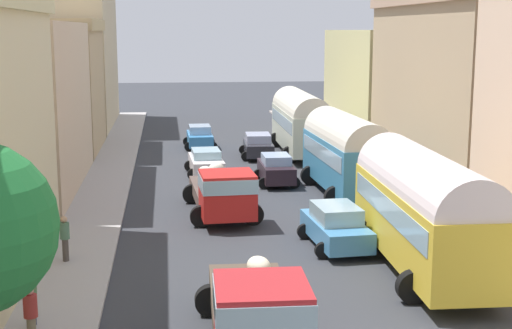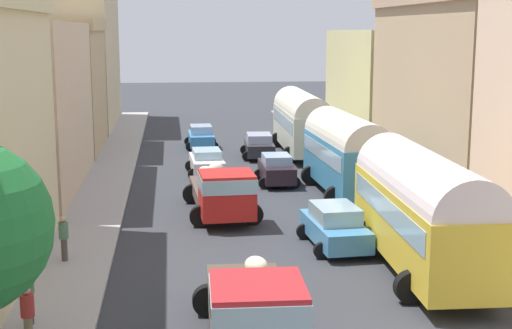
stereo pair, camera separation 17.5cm
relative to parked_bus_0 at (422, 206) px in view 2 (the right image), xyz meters
name	(u,v)px [view 2 (the right image)]	position (x,y,z in m)	size (l,w,h in m)	color
ground_plane	(249,190)	(-4.36, 13.26, -2.23)	(154.00, 154.00, 0.00)	#34363C
sidewalk_left	(104,192)	(-11.61, 13.26, -2.16)	(2.50, 70.00, 0.14)	#A9A3A2
sidewalk_right	(387,185)	(2.89, 13.26, -2.16)	(2.50, 70.00, 0.14)	#B1A39C
building_left_2	(32,107)	(-15.09, 14.62, 1.95)	(4.45, 13.51, 8.37)	#D0B392
building_left_3	(68,86)	(-14.95, 26.63, 2.12)	(4.59, 9.49, 8.65)	tan
building_left_4	(87,55)	(-15.07, 39.70, 3.72)	(4.42, 14.68, 11.91)	#CFB891
building_right_2	(457,91)	(6.50, 13.60, 2.66)	(5.21, 14.74, 9.74)	tan
building_right_3	(384,87)	(6.96, 28.15, 1.75)	(5.65, 13.05, 7.97)	#CDC587
parked_bus_0	(422,206)	(0.00, 0.00, 0.00)	(3.56, 9.41, 4.07)	gold
parked_bus_1	(346,151)	(0.20, 11.51, -0.04)	(3.46, 8.22, 3.99)	teal
parked_bus_2	(301,120)	(0.16, 23.50, 0.02)	(3.41, 9.78, 4.09)	beige
cargo_truck_0	(253,311)	(-6.36, -6.14, -0.94)	(3.13, 7.05, 2.47)	#B12227
cargo_truck_1	(222,191)	(-6.10, 7.68, -1.01)	(3.27, 7.19, 2.35)	red
car_0	(207,162)	(-6.28, 17.38, -1.50)	(2.40, 4.05, 1.43)	white
car_1	(201,137)	(-6.20, 26.76, -1.45)	(2.26, 3.91, 1.57)	#3985C8
car_2	(335,227)	(-2.25, 2.96, -1.43)	(2.47, 4.18, 1.61)	#4688BE
car_3	(277,169)	(-2.78, 14.41, -1.44)	(2.17, 3.63, 1.57)	black
car_4	(259,146)	(-2.70, 22.58, -1.46)	(2.42, 4.21, 1.52)	#28272D
pedestrian_0	(64,237)	(-11.97, 2.08, -1.23)	(0.42, 0.42, 1.74)	#47403C
pedestrian_2	(28,315)	(-11.87, -4.99, -1.24)	(0.41, 0.41, 1.75)	#6F6850
pedestrian_3	(29,292)	(-12.13, -3.47, -1.18)	(0.43, 0.43, 1.82)	#272D45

